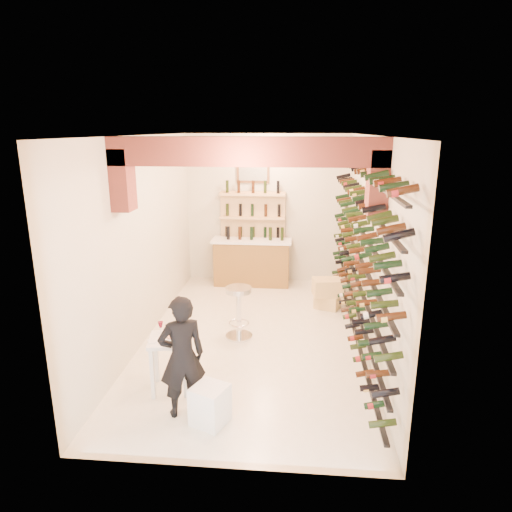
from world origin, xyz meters
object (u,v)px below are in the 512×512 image
Objects in this scene: chrome_barstool at (239,309)px; person at (182,357)px; white_stool at (210,405)px; crate_lower at (327,302)px; wine_rack at (355,248)px; tasting_table at (169,347)px; back_counter at (252,261)px.

person is at bearing -100.55° from chrome_barstool.
crate_lower is at bearing 66.88° from white_stool.
wine_rack is 3.20m from white_stool.
tasting_table is at bearing 134.36° from white_stool.
tasting_table reaches higher than chrome_barstool.
wine_rack is 3.38m from back_counter.
wine_rack reaches higher than white_stool.
person reaches higher than tasting_table.
person is 1.74× the size of chrome_barstool.
back_counter is 3.86× the size of crate_lower.
tasting_table is 2.01× the size of crate_lower.
wine_rack is 2.00m from crate_lower.
chrome_barstool is at bearing -126.40° from person.
tasting_table is 1.76m from chrome_barstool.
crate_lower is at bearing -39.18° from back_counter.
crate_lower is at bearing 101.22° from wine_rack.
back_counter is at bearing 89.97° from white_stool.
tasting_table is 0.99m from white_stool.
tasting_table reaches higher than white_stool.
wine_rack is 12.95× the size of crate_lower.
crate_lower is at bearing 42.55° from chrome_barstool.
white_stool is at bearing -128.88° from wine_rack.
white_stool is 3.97m from crate_lower.
tasting_table is at bearing -126.27° from crate_lower.
back_counter is 4.93m from white_stool.
white_stool is 0.64m from person.
tasting_table is 0.60m from person.
tasting_table is at bearing -113.17° from chrome_barstool.
tasting_table is at bearing -98.56° from back_counter.
person reaches higher than back_counter.
back_counter is at bearing 140.82° from crate_lower.
chrome_barstool is (-1.78, -0.01, -1.05)m from wine_rack.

